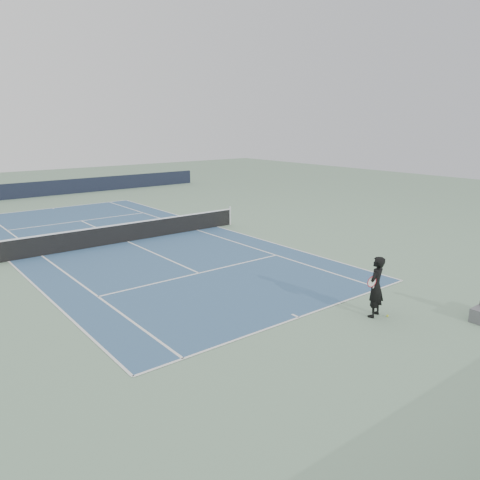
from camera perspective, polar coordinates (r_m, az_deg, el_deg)
ground at (r=23.90m, az=-13.52°, el=-0.21°), size 80.00×80.00×0.00m
court_surface at (r=23.90m, az=-13.52°, el=-0.20°), size 10.97×23.77×0.01m
tennis_net at (r=23.78m, az=-13.59°, el=0.97°), size 12.90×0.10×1.07m
windscreen_far at (r=40.49m, az=-24.48°, el=5.56°), size 30.00×0.25×1.20m
tennis_player at (r=14.76m, az=16.21°, el=-5.49°), size 0.87×0.69×1.90m
tennis_ball at (r=15.14m, az=17.54°, el=-8.79°), size 0.07×0.07×0.07m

